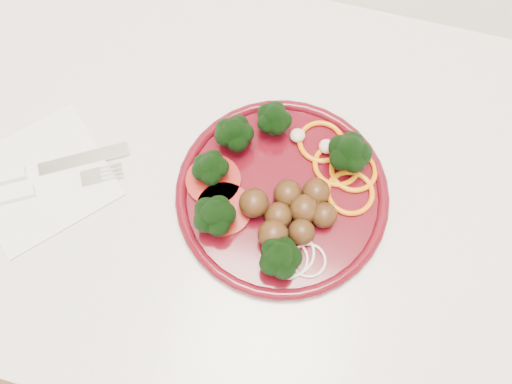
% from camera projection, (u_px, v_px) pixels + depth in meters
% --- Properties ---
extents(counter, '(2.40, 0.60, 0.90)m').
position_uv_depth(counter, '(254.00, 262.00, 1.04)').
color(counter, beige).
rests_on(counter, ground).
extents(plate, '(0.26, 0.26, 0.06)m').
position_uv_depth(plate, '(278.00, 190.00, 0.60)').
color(plate, '#4A0810').
rests_on(plate, counter).
extents(napkin, '(0.22, 0.22, 0.00)m').
position_uv_depth(napkin, '(43.00, 178.00, 0.62)').
color(napkin, white).
rests_on(napkin, counter).
extents(knife, '(0.19, 0.12, 0.01)m').
position_uv_depth(knife, '(21.00, 174.00, 0.62)').
color(knife, silver).
rests_on(knife, napkin).
extents(fork, '(0.17, 0.11, 0.01)m').
position_uv_depth(fork, '(21.00, 194.00, 0.61)').
color(fork, white).
rests_on(fork, napkin).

